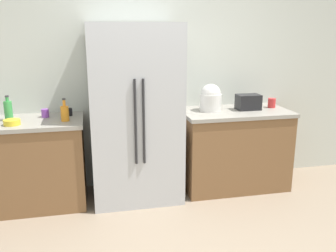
% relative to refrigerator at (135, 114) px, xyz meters
% --- Properties ---
extents(kitchen_back_panel, '(5.20, 0.10, 3.06)m').
position_rel_refrigerator_xyz_m(kitchen_back_panel, '(0.24, 0.41, 0.61)').
color(kitchen_back_panel, silver).
rests_on(kitchen_back_panel, ground_plane).
extents(counter_left, '(1.17, 0.67, 0.91)m').
position_rel_refrigerator_xyz_m(counter_left, '(-1.12, 0.03, -0.47)').
color(counter_left, brown).
rests_on(counter_left, ground_plane).
extents(counter_right, '(1.20, 0.67, 0.91)m').
position_rel_refrigerator_xyz_m(counter_right, '(1.14, 0.03, -0.47)').
color(counter_right, brown).
rests_on(counter_right, ground_plane).
extents(refrigerator, '(0.93, 0.71, 1.85)m').
position_rel_refrigerator_xyz_m(refrigerator, '(0.00, 0.00, 0.00)').
color(refrigerator, '#B7BABF').
rests_on(refrigerator, ground_plane).
extents(toaster, '(0.26, 0.18, 0.17)m').
position_rel_refrigerator_xyz_m(toaster, '(1.29, 0.05, 0.07)').
color(toaster, black).
rests_on(toaster, counter_right).
extents(rice_cooker, '(0.24, 0.24, 0.30)m').
position_rel_refrigerator_xyz_m(rice_cooker, '(0.85, 0.08, 0.12)').
color(rice_cooker, silver).
rests_on(rice_cooker, counter_right).
extents(bottle_a, '(0.08, 0.08, 0.23)m').
position_rel_refrigerator_xyz_m(bottle_a, '(-0.70, -0.07, 0.06)').
color(bottle_a, orange).
rests_on(bottle_a, counter_left).
extents(bottle_b, '(0.08, 0.08, 0.25)m').
position_rel_refrigerator_xyz_m(bottle_b, '(-1.25, 0.07, 0.08)').
color(bottle_b, green).
rests_on(bottle_b, counter_left).
extents(cup_b, '(0.07, 0.07, 0.08)m').
position_rel_refrigerator_xyz_m(cup_b, '(-0.68, 0.16, 0.02)').
color(cup_b, black).
rests_on(cup_b, counter_left).
extents(cup_c, '(0.09, 0.09, 0.11)m').
position_rel_refrigerator_xyz_m(cup_c, '(1.60, 0.09, 0.03)').
color(cup_c, red).
rests_on(cup_c, counter_right).
extents(cup_d, '(0.08, 0.08, 0.09)m').
position_rel_refrigerator_xyz_m(cup_d, '(-0.91, 0.14, 0.02)').
color(cup_d, purple).
rests_on(cup_d, counter_left).
extents(bowl_a, '(0.16, 0.16, 0.05)m').
position_rel_refrigerator_xyz_m(bowl_a, '(-1.19, -0.12, 0.01)').
color(bowl_a, yellow).
rests_on(bowl_a, counter_left).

